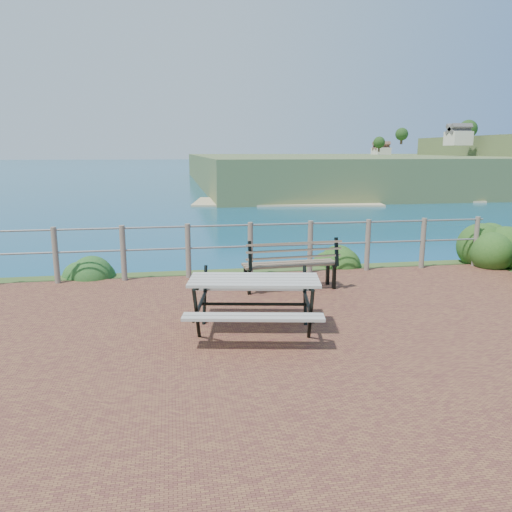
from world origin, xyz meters
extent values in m
cube|color=brown|center=(0.00, 0.00, 0.00)|extent=(10.00, 7.00, 0.12)
plane|color=#126071|center=(0.00, 200.00, 0.00)|extent=(1200.00, 1200.00, 0.00)
cylinder|color=#6B5B4C|center=(-3.45, 3.35, 0.52)|extent=(0.10, 0.10, 1.00)
cylinder|color=#6B5B4C|center=(-2.30, 3.35, 0.52)|extent=(0.10, 0.10, 1.00)
cylinder|color=#6B5B4C|center=(-1.15, 3.35, 0.52)|extent=(0.10, 0.10, 1.00)
cylinder|color=#6B5B4C|center=(0.00, 3.35, 0.52)|extent=(0.10, 0.10, 1.00)
cylinder|color=#6B5B4C|center=(1.15, 3.35, 0.52)|extent=(0.10, 0.10, 1.00)
cylinder|color=#6B5B4C|center=(2.30, 3.35, 0.52)|extent=(0.10, 0.10, 1.00)
cylinder|color=#6B5B4C|center=(3.45, 3.35, 0.52)|extent=(0.10, 0.10, 1.00)
cylinder|color=#6B5B4C|center=(4.60, 3.35, 0.52)|extent=(0.10, 0.10, 1.00)
cylinder|color=slate|center=(0.00, 3.35, 0.97)|extent=(9.40, 0.04, 0.04)
cylinder|color=slate|center=(0.00, 3.35, 0.57)|extent=(9.40, 0.04, 0.04)
cube|color=#4D6331|center=(140.00, 210.00, -6.00)|extent=(260.00, 180.00, 12.00)
cube|color=#9C978C|center=(-0.41, 0.43, 0.70)|extent=(1.75, 0.97, 0.04)
cube|color=#9C978C|center=(-0.41, 0.43, 0.42)|extent=(1.67, 0.54, 0.04)
cube|color=#9C978C|center=(-0.41, 0.43, 0.42)|extent=(1.67, 0.54, 0.04)
cylinder|color=black|center=(-0.41, 0.43, 0.38)|extent=(1.40, 0.30, 0.04)
cube|color=brown|center=(0.50, 2.27, 0.46)|extent=(1.61, 0.49, 0.04)
cube|color=brown|center=(0.50, 2.27, 0.73)|extent=(1.59, 0.22, 0.36)
cube|color=black|center=(0.50, 2.27, 0.24)|extent=(0.05, 0.06, 0.44)
cube|color=black|center=(0.50, 2.27, 0.24)|extent=(0.05, 0.06, 0.44)
cube|color=black|center=(0.50, 2.27, 0.24)|extent=(0.05, 0.06, 0.44)
cube|color=black|center=(0.50, 2.27, 0.24)|extent=(0.05, 0.06, 0.44)
ellipsoid|color=#174415|center=(5.13, 3.57, 0.00)|extent=(1.22, 1.22, 1.74)
ellipsoid|color=#1F541F|center=(-3.06, 4.00, 0.00)|extent=(0.83, 0.83, 0.59)
ellipsoid|color=#174415|center=(1.83, 4.10, 0.00)|extent=(0.85, 0.85, 0.62)
camera|label=1|loc=(-1.42, -5.64, 2.32)|focal=35.00mm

